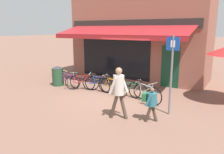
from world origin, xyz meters
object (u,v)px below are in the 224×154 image
object	(u,v)px
pedestrian_child	(151,101)
litter_bin	(58,76)
bicycle_silver	(144,92)
bicycle_purple	(67,80)
bicycle_orange	(112,86)
bicycle_blue	(98,83)
bicycle_green	(129,89)
pedestrian_adult	(119,88)
parking_sign	(172,68)
bicycle_red	(82,82)

from	to	relation	value
pedestrian_child	litter_bin	world-z (taller)	pedestrian_child
bicycle_silver	litter_bin	world-z (taller)	litter_bin
bicycle_purple	bicycle_orange	distance (m)	2.75
bicycle_blue	bicycle_green	xyz separation A→B (m)	(1.67, -0.01, -0.03)
bicycle_purple	pedestrian_adult	bearing A→B (deg)	-26.96
bicycle_purple	parking_sign	world-z (taller)	parking_sign
bicycle_orange	pedestrian_adult	bearing A→B (deg)	-42.68
litter_bin	bicycle_silver	bearing A→B (deg)	-0.78
bicycle_silver	bicycle_orange	bearing A→B (deg)	-164.37
bicycle_green	bicycle_silver	distance (m)	0.83
bicycle_orange	litter_bin	world-z (taller)	litter_bin
bicycle_blue	bicycle_green	distance (m)	1.67
bicycle_purple	bicycle_silver	size ratio (longest dim) A/B	1.03
bicycle_red	parking_sign	bearing A→B (deg)	-36.19
pedestrian_child	parking_sign	bearing A→B (deg)	61.57
bicycle_orange	litter_bin	bearing A→B (deg)	-168.40
pedestrian_child	bicycle_silver	bearing A→B (deg)	111.59
bicycle_silver	litter_bin	xyz separation A→B (m)	(-4.90, 0.07, 0.13)
bicycle_purple	pedestrian_child	distance (m)	5.60
bicycle_purple	parking_sign	distance (m)	5.85
bicycle_blue	parking_sign	world-z (taller)	parking_sign
bicycle_purple	litter_bin	distance (m)	0.59
pedestrian_adult	parking_sign	world-z (taller)	parking_sign
bicycle_silver	bicycle_red	bearing A→B (deg)	-161.82
bicycle_purple	bicycle_red	distance (m)	1.06
pedestrian_adult	litter_bin	bearing A→B (deg)	158.80
bicycle_blue	pedestrian_adult	bearing A→B (deg)	-46.65
bicycle_red	pedestrian_child	size ratio (longest dim) A/B	1.38
bicycle_green	pedestrian_child	xyz separation A→B (m)	(1.76, -1.93, 0.33)
bicycle_orange	parking_sign	bearing A→B (deg)	-6.22
bicycle_purple	bicycle_blue	distance (m)	1.86
bicycle_blue	bicycle_red	bearing A→B (deg)	-171.06
bicycle_green	bicycle_blue	bearing A→B (deg)	178.57
pedestrian_child	bicycle_orange	bearing A→B (deg)	137.04
bicycle_orange	pedestrian_child	xyz separation A→B (m)	(2.54, -1.80, 0.29)
bicycle_orange	bicycle_green	bearing A→B (deg)	20.44
bicycle_purple	litter_bin	size ratio (longest dim) A/B	1.72
bicycle_red	parking_sign	distance (m)	4.82
bicycle_purple	bicycle_red	size ratio (longest dim) A/B	1.14
pedestrian_child	litter_bin	size ratio (longest dim) A/B	1.10
bicycle_purple	bicycle_orange	world-z (taller)	bicycle_orange
pedestrian_adult	bicycle_orange	bearing A→B (deg)	128.22
bicycle_orange	litter_bin	size ratio (longest dim) A/B	1.69
bicycle_orange	bicycle_purple	bearing A→B (deg)	-169.37
litter_bin	parking_sign	bearing A→B (deg)	-8.05
bicycle_red	parking_sign	xyz separation A→B (m)	(4.57, -0.85, 1.27)
bicycle_purple	bicycle_silver	distance (m)	4.33
litter_bin	bicycle_purple	bearing A→B (deg)	5.09
bicycle_blue	parking_sign	size ratio (longest dim) A/B	0.64
bicycle_green	parking_sign	xyz separation A→B (m)	(2.10, -1.03, 1.29)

